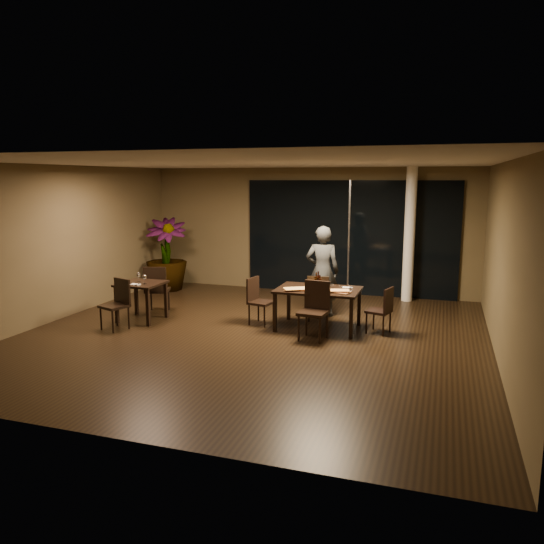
{
  "coord_description": "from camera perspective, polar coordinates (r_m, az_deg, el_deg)",
  "views": [
    {
      "loc": [
        3.14,
        -8.47,
        2.73
      ],
      "look_at": [
        0.18,
        0.6,
        1.05
      ],
      "focal_mm": 35.0,
      "sensor_mm": 36.0,
      "label": 1
    }
  ],
  "objects": [
    {
      "name": "napkin_far",
      "position": [
        9.85,
        8.12,
        -1.67
      ],
      "size": [
        0.19,
        0.11,
        0.01
      ],
      "primitive_type": "cube",
      "rotation": [
        0.0,
        0.0,
        0.06
      ],
      "color": "white",
      "rests_on": "main_table"
    },
    {
      "name": "chair_main_far",
      "position": [
        10.3,
        5.01,
        -2.54
      ],
      "size": [
        0.47,
        0.47,
        0.9
      ],
      "rotation": [
        0.0,
        0.0,
        3.28
      ],
      "color": "black",
      "rests_on": "ground"
    },
    {
      "name": "pizza_board_left",
      "position": [
        9.57,
        2.97,
        -1.92
      ],
      "size": [
        0.61,
        0.4,
        0.01
      ],
      "primitive_type": "cube",
      "rotation": [
        0.0,
        0.0,
        0.22
      ],
      "color": "#402614",
      "rests_on": "main_table"
    },
    {
      "name": "diner",
      "position": [
        10.64,
        5.44,
        0.09
      ],
      "size": [
        0.67,
        0.49,
        1.82
      ],
      "primitive_type": "imported",
      "rotation": [
        0.0,
        0.0,
        3.28
      ],
      "color": "#292C2E",
      "rests_on": "ground"
    },
    {
      "name": "wine_glass_a",
      "position": [
        10.68,
        -14.14,
        -0.55
      ],
      "size": [
        0.07,
        0.07,
        0.17
      ],
      "primitive_type": null,
      "color": "white",
      "rests_on": "side_table"
    },
    {
      "name": "tumbler_left",
      "position": [
        9.88,
        3.84,
        -1.37
      ],
      "size": [
        0.07,
        0.07,
        0.08
      ],
      "primitive_type": "cylinder",
      "color": "white",
      "rests_on": "main_table"
    },
    {
      "name": "wall_right",
      "position": [
        8.61,
        23.96,
        0.9
      ],
      "size": [
        0.1,
        8.0,
        3.0
      ],
      "primitive_type": "cube",
      "color": "brown",
      "rests_on": "ground"
    },
    {
      "name": "bottle_c",
      "position": [
        9.81,
        4.99,
        -0.8
      ],
      "size": [
        0.07,
        0.07,
        0.3
      ],
      "primitive_type": null,
      "color": "black",
      "rests_on": "main_table"
    },
    {
      "name": "round_pizza",
      "position": [
        10.01,
        4.46,
        -1.42
      ],
      "size": [
        0.31,
        0.31,
        0.01
      ],
      "primitive_type": "cylinder",
      "color": "#BB3314",
      "rests_on": "main_table"
    },
    {
      "name": "potted_plant",
      "position": [
        13.34,
        -11.3,
        1.87
      ],
      "size": [
        1.31,
        1.31,
        1.78
      ],
      "primitive_type": "imported",
      "rotation": [
        0.0,
        0.0,
        0.49
      ],
      "color": "#26521B",
      "rests_on": "ground"
    },
    {
      "name": "ceiling",
      "position": [
        9.04,
        -2.28,
        11.81
      ],
      "size": [
        8.0,
        8.0,
        0.04
      ],
      "primitive_type": "cube",
      "color": "silver",
      "rests_on": "wall_back"
    },
    {
      "name": "chair_side_far",
      "position": [
        11.08,
        -12.32,
        -1.6
      ],
      "size": [
        0.57,
        0.57,
        0.98
      ],
      "rotation": [
        0.0,
        0.0,
        3.45
      ],
      "color": "black",
      "rests_on": "ground"
    },
    {
      "name": "pizza_board_right",
      "position": [
        9.47,
        6.9,
        -2.11
      ],
      "size": [
        0.56,
        0.39,
        0.01
      ],
      "primitive_type": "cube",
      "rotation": [
        0.0,
        0.0,
        -0.29
      ],
      "color": "#4A2B18",
      "rests_on": "main_table"
    },
    {
      "name": "tumbler_right",
      "position": [
        9.79,
        6.43,
        -1.52
      ],
      "size": [
        0.07,
        0.07,
        0.08
      ],
      "primitive_type": "cylinder",
      "color": "white",
      "rests_on": "main_table"
    },
    {
      "name": "wall_left",
      "position": [
        11.18,
        -22.1,
        2.93
      ],
      "size": [
        0.1,
        8.0,
        3.0
      ],
      "primitive_type": "cube",
      "color": "brown",
      "rests_on": "ground"
    },
    {
      "name": "napkin_near",
      "position": [
        9.49,
        7.89,
        -2.11
      ],
      "size": [
        0.2,
        0.15,
        0.01
      ],
      "primitive_type": "cube",
      "rotation": [
        0.0,
        0.0,
        -0.3
      ],
      "color": "white",
      "rests_on": "main_table"
    },
    {
      "name": "bottle_b",
      "position": [
        9.73,
        5.17,
        -1.05
      ],
      "size": [
        0.06,
        0.06,
        0.25
      ],
      "primitive_type": null,
      "color": "black",
      "rests_on": "main_table"
    },
    {
      "name": "column",
      "position": [
        12.21,
        14.56,
        3.88
      ],
      "size": [
        0.24,
        0.24,
        3.0
      ],
      "primitive_type": "cylinder",
      "color": "white",
      "rests_on": "ground"
    },
    {
      "name": "oblong_pizza_left",
      "position": [
        9.57,
        2.97,
        -1.83
      ],
      "size": [
        0.58,
        0.47,
        0.02
      ],
      "primitive_type": null,
      "rotation": [
        0.0,
        0.0,
        0.49
      ],
      "color": "maroon",
      "rests_on": "pizza_board_left"
    },
    {
      "name": "wine_glass_b",
      "position": [
        10.4,
        -13.54,
        -0.77
      ],
      "size": [
        0.08,
        0.08,
        0.18
      ],
      "primitive_type": null,
      "color": "white",
      "rests_on": "side_table"
    },
    {
      "name": "chair_main_near",
      "position": [
        9.16,
        4.64,
        -3.77
      ],
      "size": [
        0.51,
        0.51,
        1.0
      ],
      "rotation": [
        0.0,
        0.0,
        -0.1
      ],
      "color": "black",
      "rests_on": "ground"
    },
    {
      "name": "side_table",
      "position": [
        10.59,
        -13.89,
        -1.79
      ],
      "size": [
        0.8,
        0.8,
        0.75
      ],
      "color": "black",
      "rests_on": "ground"
    },
    {
      "name": "wall_back",
      "position": [
        12.97,
        4.02,
        4.52
      ],
      "size": [
        8.0,
        0.1,
        3.0
      ],
      "primitive_type": "cube",
      "color": "brown",
      "rests_on": "ground"
    },
    {
      "name": "window_panel",
      "position": [
        12.69,
        8.3,
        3.64
      ],
      "size": [
        5.0,
        0.06,
        2.7
      ],
      "primitive_type": "cube",
      "color": "black",
      "rests_on": "ground"
    },
    {
      "name": "bottle_a",
      "position": [
        9.73,
        4.77,
        -0.9
      ],
      "size": [
        0.07,
        0.07,
        0.3
      ],
      "primitive_type": null,
      "color": "black",
      "rests_on": "main_table"
    },
    {
      "name": "wall_front",
      "position": [
        5.56,
        -16.86,
        -3.24
      ],
      "size": [
        8.0,
        0.1,
        3.0
      ],
      "primitive_type": "cube",
      "color": "brown",
      "rests_on": "ground"
    },
    {
      "name": "chair_main_left",
      "position": [
        10.08,
        -1.55,
        -2.83
      ],
      "size": [
        0.49,
        0.49,
        0.89
      ],
      "rotation": [
        0.0,
        0.0,
        1.37
      ],
      "color": "black",
      "rests_on": "ground"
    },
    {
      "name": "chair_side_near",
      "position": [
        10.14,
        -16.26,
        -3.03
      ],
      "size": [
        0.54,
        0.54,
        0.92
      ],
      "rotation": [
        0.0,
        0.0,
        -0.33
      ],
      "color": "black",
      "rests_on": "ground"
    },
    {
      "name": "chair_main_right",
      "position": [
        9.63,
        11.83,
        -3.81
      ],
      "size": [
        0.48,
        0.48,
        0.84
      ],
      "rotation": [
        0.0,
        0.0,
        -1.85
      ],
      "color": "black",
      "rests_on": "ground"
    },
    {
      "name": "oblong_pizza_right",
      "position": [
        9.47,
        6.91,
        -2.02
      ],
      "size": [
        0.48,
        0.31,
        0.02
      ],
      "primitive_type": null,
      "rotation": [
        0.0,
        0.0,
        0.26
      ],
      "color": "maroon",
      "rests_on": "pizza_board_right"
    },
    {
      "name": "side_napkin",
      "position": [
        10.37,
        -14.5,
        -1.3
      ],
      "size": [
        0.19,
        0.12,
        0.01
      ],
      "primitive_type": "cube",
      "rotation": [
        0.0,
        0.0,
        -0.06
      ],
      "color": "white",
      "rests_on": "side_table"
    },
    {
      "name": "ground",
      "position": [
        9.44,
        -2.15,
        -6.83
      ],
      "size": [
        8.0,
        8.0,
        0.0
      ],
      "primitive_type": "plane",
      "color": "black",
      "rests_on": "ground"
    },
    {
      "name": "main_table",
      "position": [
        9.74,
        4.99,
        -2.24
      ],
      "size": [
        1.5,
        1.0,
        0.75
      ],
      "color": "black",
      "rests_on": "ground"
    }
  ]
}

